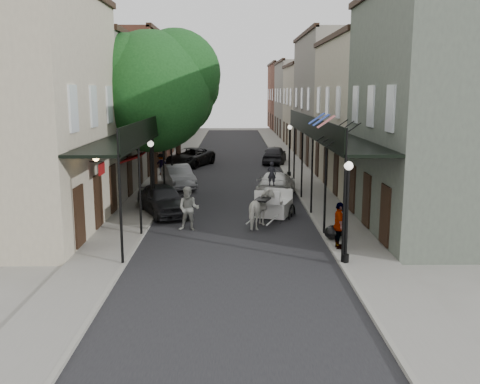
{
  "coord_description": "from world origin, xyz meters",
  "views": [
    {
      "loc": [
        0.05,
        -20.63,
        6.29
      ],
      "look_at": [
        0.34,
        3.95,
        1.6
      ],
      "focal_mm": 40.0,
      "sensor_mm": 36.0,
      "label": 1
    }
  ],
  "objects_px": {
    "car_left_mid": "(178,176)",
    "car_left_far": "(190,157)",
    "tree_far": "(182,96)",
    "lamppost_right_near": "(347,211)",
    "pedestrian_sidewalk_right": "(339,225)",
    "horse": "(262,209)",
    "tree_near": "(159,87)",
    "pedestrian_walking": "(189,209)",
    "car_right_near": "(276,184)",
    "lamppost_left": "(152,176)",
    "car_left_near": "(163,199)",
    "lamppost_right_far": "(289,150)",
    "pedestrian_sidewalk_left": "(161,164)",
    "car_right_far": "(275,155)",
    "carriage": "(276,193)"
  },
  "relations": [
    {
      "from": "carriage",
      "to": "car_right_near",
      "type": "relative_size",
      "value": 0.57
    },
    {
      "from": "car_left_mid",
      "to": "car_left_far",
      "type": "height_order",
      "value": "car_left_far"
    },
    {
      "from": "car_right_far",
      "to": "lamppost_right_far",
      "type": "bearing_deg",
      "value": 103.27
    },
    {
      "from": "horse",
      "to": "car_left_mid",
      "type": "xyz_separation_m",
      "value": [
        -4.93,
        10.51,
        -0.13
      ]
    },
    {
      "from": "lamppost_right_far",
      "to": "car_left_mid",
      "type": "xyz_separation_m",
      "value": [
        -7.7,
        -4.0,
        -1.31
      ]
    },
    {
      "from": "lamppost_right_near",
      "to": "pedestrian_sidewalk_left",
      "type": "bearing_deg",
      "value": 114.57
    },
    {
      "from": "horse",
      "to": "lamppost_right_far",
      "type": "bearing_deg",
      "value": -81.73
    },
    {
      "from": "lamppost_right_near",
      "to": "car_left_near",
      "type": "xyz_separation_m",
      "value": [
        -7.7,
        8.26,
        -1.27
      ]
    },
    {
      "from": "tree_near",
      "to": "car_left_mid",
      "type": "distance_m",
      "value": 6.93
    },
    {
      "from": "horse",
      "to": "carriage",
      "type": "height_order",
      "value": "carriage"
    },
    {
      "from": "lamppost_left",
      "to": "pedestrian_sidewalk_left",
      "type": "xyz_separation_m",
      "value": [
        -1.22,
        12.6,
        -1.14
      ]
    },
    {
      "from": "horse",
      "to": "car_right_near",
      "type": "relative_size",
      "value": 0.4
    },
    {
      "from": "car_left_near",
      "to": "pedestrian_sidewalk_left",
      "type": "bearing_deg",
      "value": 73.96
    },
    {
      "from": "tree_far",
      "to": "carriage",
      "type": "relative_size",
      "value": 2.97
    },
    {
      "from": "lamppost_right_far",
      "to": "pedestrian_sidewalk_right",
      "type": "bearing_deg",
      "value": -89.69
    },
    {
      "from": "pedestrian_walking",
      "to": "pedestrian_sidewalk_right",
      "type": "xyz_separation_m",
      "value": [
        6.2,
        -3.25,
        0.04
      ]
    },
    {
      "from": "tree_near",
      "to": "pedestrian_sidewalk_left",
      "type": "xyz_separation_m",
      "value": [
        -1.12,
        8.43,
        -5.58
      ]
    },
    {
      "from": "pedestrian_sidewalk_left",
      "to": "pedestrian_sidewalk_right",
      "type": "bearing_deg",
      "value": 98.69
    },
    {
      "from": "pedestrian_walking",
      "to": "car_right_near",
      "type": "relative_size",
      "value": 0.4
    },
    {
      "from": "lamppost_right_near",
      "to": "car_left_near",
      "type": "distance_m",
      "value": 11.37
    },
    {
      "from": "horse",
      "to": "car_right_near",
      "type": "distance_m",
      "value": 7.62
    },
    {
      "from": "pedestrian_sidewalk_right",
      "to": "car_left_far",
      "type": "bearing_deg",
      "value": 19.01
    },
    {
      "from": "lamppost_right_near",
      "to": "lamppost_left",
      "type": "bearing_deg",
      "value": 135.71
    },
    {
      "from": "pedestrian_sidewalk_right",
      "to": "car_left_near",
      "type": "xyz_separation_m",
      "value": [
        -7.8,
        6.52,
        -0.27
      ]
    },
    {
      "from": "carriage",
      "to": "car_left_near",
      "type": "distance_m",
      "value": 5.83
    },
    {
      "from": "pedestrian_sidewalk_right",
      "to": "car_right_far",
      "type": "distance_m",
      "value": 25.83
    },
    {
      "from": "car_left_far",
      "to": "car_right_far",
      "type": "bearing_deg",
      "value": 33.74
    },
    {
      "from": "lamppost_right_near",
      "to": "car_left_far",
      "type": "relative_size",
      "value": 0.68
    },
    {
      "from": "tree_near",
      "to": "car_left_far",
      "type": "bearing_deg",
      "value": 87.52
    },
    {
      "from": "tree_near",
      "to": "lamppost_right_near",
      "type": "bearing_deg",
      "value": -55.73
    },
    {
      "from": "tree_far",
      "to": "lamppost_right_near",
      "type": "height_order",
      "value": "tree_far"
    },
    {
      "from": "lamppost_left",
      "to": "horse",
      "type": "relative_size",
      "value": 1.81
    },
    {
      "from": "pedestrian_walking",
      "to": "car_left_mid",
      "type": "bearing_deg",
      "value": 105.9
    },
    {
      "from": "lamppost_right_far",
      "to": "car_left_mid",
      "type": "height_order",
      "value": "lamppost_right_far"
    },
    {
      "from": "pedestrian_sidewalk_left",
      "to": "car_right_near",
      "type": "distance_m",
      "value": 10.98
    },
    {
      "from": "tree_far",
      "to": "car_left_far",
      "type": "relative_size",
      "value": 1.57
    },
    {
      "from": "tree_far",
      "to": "horse",
      "type": "relative_size",
      "value": 4.19
    },
    {
      "from": "lamppost_right_near",
      "to": "car_left_mid",
      "type": "relative_size",
      "value": 0.83
    },
    {
      "from": "lamppost_right_near",
      "to": "pedestrian_sidewalk_right",
      "type": "xyz_separation_m",
      "value": [
        0.1,
        1.75,
        -1.0
      ]
    },
    {
      "from": "car_left_mid",
      "to": "car_left_far",
      "type": "xyz_separation_m",
      "value": [
        0.0,
        10.0,
        0.02
      ]
    },
    {
      "from": "lamppost_right_far",
      "to": "car_right_near",
      "type": "height_order",
      "value": "lamppost_right_far"
    },
    {
      "from": "car_left_near",
      "to": "car_right_near",
      "type": "xyz_separation_m",
      "value": [
        6.2,
        4.73,
        -0.04
      ]
    },
    {
      "from": "tree_near",
      "to": "horse",
      "type": "relative_size",
      "value": 4.69
    },
    {
      "from": "lamppost_right_far",
      "to": "car_left_near",
      "type": "relative_size",
      "value": 0.81
    },
    {
      "from": "tree_far",
      "to": "car_left_mid",
      "type": "relative_size",
      "value": 1.92
    },
    {
      "from": "pedestrian_sidewalk_right",
      "to": "lamppost_left",
      "type": "bearing_deg",
      "value": 54.18
    },
    {
      "from": "pedestrian_walking",
      "to": "car_left_far",
      "type": "bearing_deg",
      "value": 101.98
    },
    {
      "from": "pedestrian_sidewalk_left",
      "to": "car_left_near",
      "type": "distance_m",
      "value": 12.46
    },
    {
      "from": "lamppost_right_near",
      "to": "car_right_near",
      "type": "xyz_separation_m",
      "value": [
        -1.5,
        13.0,
        -1.31
      ]
    },
    {
      "from": "tree_far",
      "to": "car_left_far",
      "type": "bearing_deg",
      "value": -15.38
    }
  ]
}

